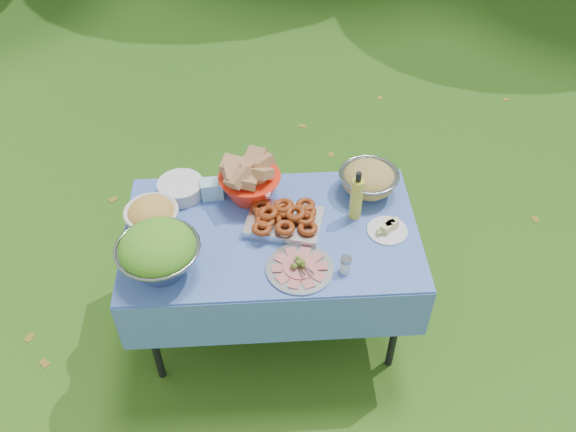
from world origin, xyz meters
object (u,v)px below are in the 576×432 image
object	(u,v)px
picnic_table	(273,279)
charcuterie_platter	(300,264)
oil_bottle	(357,195)
pasta_bowl_steel	(369,179)
salad_bowl	(158,252)
plate_stack	(181,188)
bread_bowl	(250,181)

from	to	relation	value
picnic_table	charcuterie_platter	distance (m)	0.51
oil_bottle	pasta_bowl_steel	bearing A→B (deg)	63.04
salad_bowl	pasta_bowl_steel	xyz separation A→B (m)	(1.04, 0.49, -0.04)
oil_bottle	plate_stack	bearing A→B (deg)	166.17
pasta_bowl_steel	charcuterie_platter	bearing A→B (deg)	-127.30
charcuterie_platter	salad_bowl	bearing A→B (deg)	177.09
picnic_table	oil_bottle	distance (m)	0.68
bread_bowl	charcuterie_platter	world-z (taller)	bread_bowl
salad_bowl	charcuterie_platter	world-z (taller)	salad_bowl
plate_stack	oil_bottle	xyz separation A→B (m)	(0.89, -0.22, 0.10)
plate_stack	oil_bottle	size ratio (longest dim) A/B	0.84
pasta_bowl_steel	picnic_table	bearing A→B (deg)	-153.09
plate_stack	oil_bottle	distance (m)	0.92
bread_bowl	pasta_bowl_steel	bearing A→B (deg)	0.66
salad_bowl	plate_stack	distance (m)	0.54
picnic_table	oil_bottle	size ratio (longest dim) A/B	5.10
salad_bowl	charcuterie_platter	size ratio (longest dim) A/B	1.20
picnic_table	bread_bowl	distance (m)	0.56
bread_bowl	pasta_bowl_steel	distance (m)	0.62
charcuterie_platter	picnic_table	bearing A→B (deg)	115.31
bread_bowl	charcuterie_platter	bearing A→B (deg)	-66.81
oil_bottle	salad_bowl	bearing A→B (deg)	-162.06
pasta_bowl_steel	oil_bottle	bearing A→B (deg)	-116.96
picnic_table	pasta_bowl_steel	distance (m)	0.75
pasta_bowl_steel	charcuterie_platter	xyz separation A→B (m)	(-0.40, -0.52, -0.05)
picnic_table	oil_bottle	world-z (taller)	oil_bottle
salad_bowl	charcuterie_platter	distance (m)	0.65
charcuterie_platter	oil_bottle	world-z (taller)	oil_bottle
picnic_table	oil_bottle	xyz separation A→B (m)	(0.43, 0.08, 0.52)
charcuterie_platter	oil_bottle	bearing A→B (deg)	48.04
salad_bowl	oil_bottle	size ratio (longest dim) A/B	1.35
salad_bowl	charcuterie_platter	bearing A→B (deg)	-2.91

